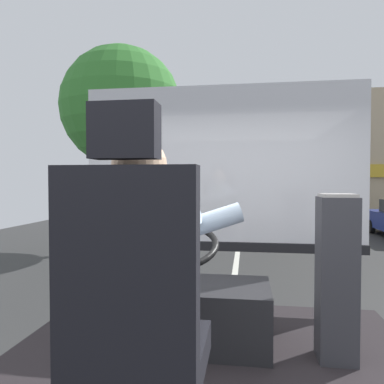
{
  "coord_description": "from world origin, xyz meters",
  "views": [
    {
      "loc": [
        0.22,
        -1.67,
        1.84
      ],
      "look_at": [
        -0.15,
        0.83,
        1.77
      ],
      "focal_mm": 34.41,
      "sensor_mm": 36.0,
      "label": 1
    }
  ],
  "objects_px": {
    "driver_seat": "(135,325)",
    "bus_driver": "(145,265)",
    "steering_console": "(187,311)",
    "fare_box": "(337,277)"
  },
  "relations": [
    {
      "from": "driver_seat",
      "to": "fare_box",
      "type": "bearing_deg",
      "value": 48.91
    },
    {
      "from": "driver_seat",
      "to": "steering_console",
      "type": "xyz_separation_m",
      "value": [
        -0.0,
        1.17,
        -0.36
      ]
    },
    {
      "from": "driver_seat",
      "to": "fare_box",
      "type": "xyz_separation_m",
      "value": [
        0.94,
        1.07,
        -0.08
      ]
    },
    {
      "from": "bus_driver",
      "to": "steering_console",
      "type": "relative_size",
      "value": 0.7
    },
    {
      "from": "bus_driver",
      "to": "fare_box",
      "type": "xyz_separation_m",
      "value": [
        0.94,
        0.95,
        -0.26
      ]
    },
    {
      "from": "fare_box",
      "to": "bus_driver",
      "type": "bearing_deg",
      "value": -134.6
    },
    {
      "from": "driver_seat",
      "to": "steering_console",
      "type": "height_order",
      "value": "driver_seat"
    },
    {
      "from": "driver_seat",
      "to": "bus_driver",
      "type": "bearing_deg",
      "value": 90.0
    },
    {
      "from": "steering_console",
      "to": "fare_box",
      "type": "relative_size",
      "value": 1.08
    },
    {
      "from": "bus_driver",
      "to": "fare_box",
      "type": "distance_m",
      "value": 1.36
    }
  ]
}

